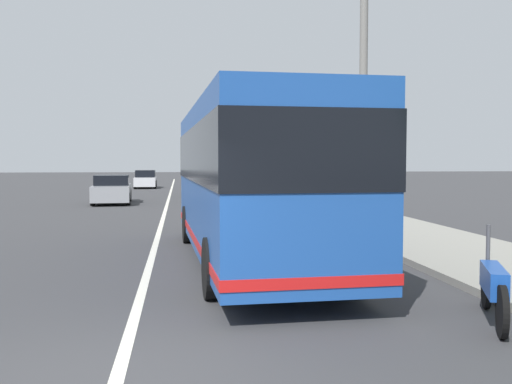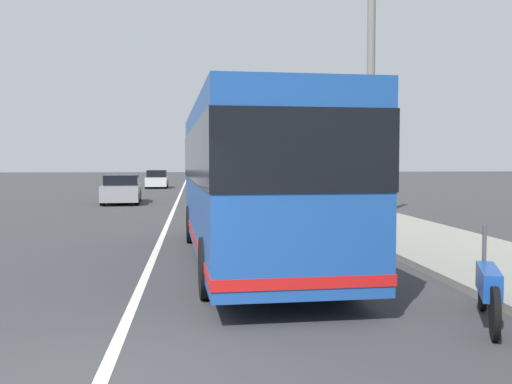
% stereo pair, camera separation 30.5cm
% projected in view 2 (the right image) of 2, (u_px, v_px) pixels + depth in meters
% --- Properties ---
extents(ground_plane, '(220.00, 220.00, 0.00)m').
position_uv_depth(ground_plane, '(103.00, 376.00, 5.91)').
color(ground_plane, '#38383A').
extents(sidewalk_curb, '(110.00, 3.60, 0.14)m').
position_uv_depth(sidewalk_curb, '(413.00, 235.00, 16.62)').
color(sidewalk_curb, gray).
rests_on(sidewalk_curb, ground).
extents(lane_divider_line, '(110.00, 0.16, 0.01)m').
position_uv_depth(lane_divider_line, '(160.00, 241.00, 15.84)').
color(lane_divider_line, silver).
rests_on(lane_divider_line, ground).
extents(coach_bus, '(10.26, 3.02, 3.37)m').
position_uv_depth(coach_bus, '(251.00, 174.00, 12.52)').
color(coach_bus, '#1E4C9E').
rests_on(coach_bus, ground).
extents(motorcycle_by_tree, '(2.06, 0.92, 1.29)m').
position_uv_depth(motorcycle_by_tree, '(488.00, 288.00, 7.81)').
color(motorcycle_by_tree, black).
rests_on(motorcycle_by_tree, ground).
extents(car_ahead_same_lane, '(4.18, 1.81, 1.47)m').
position_uv_depth(car_ahead_same_lane, '(157.00, 180.00, 47.26)').
color(car_ahead_same_lane, silver).
rests_on(car_ahead_same_lane, ground).
extents(car_side_street, '(4.79, 2.16, 1.49)m').
position_uv_depth(car_side_street, '(122.00, 190.00, 30.19)').
color(car_side_street, gray).
rests_on(car_side_street, ground).
extents(car_oncoming, '(4.41, 1.93, 1.43)m').
position_uv_depth(car_oncoming, '(222.00, 185.00, 36.25)').
color(car_oncoming, '#2D7238').
rests_on(car_oncoming, ground).
extents(utility_pole, '(0.31, 0.31, 8.75)m').
position_uv_depth(utility_pole, '(371.00, 106.00, 22.15)').
color(utility_pole, slate).
rests_on(utility_pole, ground).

